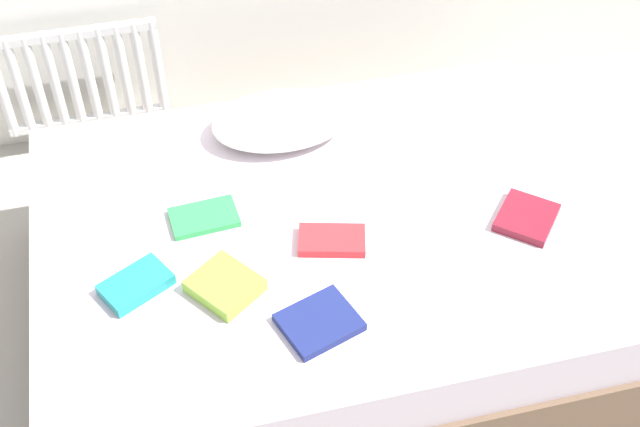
{
  "coord_description": "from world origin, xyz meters",
  "views": [
    {
      "loc": [
        -0.49,
        -1.97,
        2.57
      ],
      "look_at": [
        0.0,
        0.05,
        0.48
      ],
      "focal_mm": 47.5,
      "sensor_mm": 36.0,
      "label": 1
    }
  ],
  "objects_px": {
    "pillow": "(281,120)",
    "textbook_teal": "(136,285)",
    "bed": "(323,268)",
    "textbook_lime": "(225,285)",
    "textbook_maroon": "(527,217)",
    "textbook_red": "(331,240)",
    "textbook_green": "(204,217)",
    "radiator": "(81,79)",
    "textbook_navy": "(319,322)"
  },
  "relations": [
    {
      "from": "bed",
      "to": "textbook_maroon",
      "type": "relative_size",
      "value": 9.93
    },
    {
      "from": "textbook_green",
      "to": "textbook_teal",
      "type": "xyz_separation_m",
      "value": [
        -0.25,
        -0.25,
        0.01
      ]
    },
    {
      "from": "textbook_maroon",
      "to": "textbook_teal",
      "type": "bearing_deg",
      "value": 130.38
    },
    {
      "from": "textbook_maroon",
      "to": "textbook_red",
      "type": "bearing_deg",
      "value": 126.29
    },
    {
      "from": "textbook_navy",
      "to": "textbook_teal",
      "type": "bearing_deg",
      "value": 133.43
    },
    {
      "from": "bed",
      "to": "textbook_lime",
      "type": "relative_size",
      "value": 9.98
    },
    {
      "from": "bed",
      "to": "textbook_red",
      "type": "xyz_separation_m",
      "value": [
        -0.0,
        -0.12,
        0.27
      ]
    },
    {
      "from": "textbook_green",
      "to": "textbook_red",
      "type": "bearing_deg",
      "value": -32.51
    },
    {
      "from": "pillow",
      "to": "textbook_lime",
      "type": "height_order",
      "value": "pillow"
    },
    {
      "from": "textbook_lime",
      "to": "textbook_maroon",
      "type": "distance_m",
      "value": 1.05
    },
    {
      "from": "textbook_navy",
      "to": "bed",
      "type": "bearing_deg",
      "value": 55.68
    },
    {
      "from": "textbook_lime",
      "to": "bed",
      "type": "bearing_deg",
      "value": 85.27
    },
    {
      "from": "textbook_green",
      "to": "textbook_navy",
      "type": "xyz_separation_m",
      "value": [
        0.28,
        -0.53,
        0.0
      ]
    },
    {
      "from": "textbook_green",
      "to": "textbook_teal",
      "type": "bearing_deg",
      "value": -139.0
    },
    {
      "from": "radiator",
      "to": "textbook_green",
      "type": "bearing_deg",
      "value": -70.42
    },
    {
      "from": "textbook_red",
      "to": "textbook_teal",
      "type": "bearing_deg",
      "value": -161.46
    },
    {
      "from": "textbook_green",
      "to": "radiator",
      "type": "bearing_deg",
      "value": 105.27
    },
    {
      "from": "textbook_red",
      "to": "textbook_navy",
      "type": "relative_size",
      "value": 0.99
    },
    {
      "from": "bed",
      "to": "pillow",
      "type": "xyz_separation_m",
      "value": [
        -0.04,
        0.49,
        0.32
      ]
    },
    {
      "from": "radiator",
      "to": "textbook_maroon",
      "type": "height_order",
      "value": "radiator"
    },
    {
      "from": "textbook_green",
      "to": "textbook_maroon",
      "type": "bearing_deg",
      "value": -18.3
    },
    {
      "from": "textbook_red",
      "to": "textbook_lime",
      "type": "height_order",
      "value": "textbook_lime"
    },
    {
      "from": "radiator",
      "to": "textbook_teal",
      "type": "xyz_separation_m",
      "value": [
        0.14,
        -1.36,
        0.14
      ]
    },
    {
      "from": "bed",
      "to": "radiator",
      "type": "bearing_deg",
      "value": 123.33
    },
    {
      "from": "textbook_red",
      "to": "textbook_lime",
      "type": "relative_size",
      "value": 1.1
    },
    {
      "from": "textbook_red",
      "to": "textbook_navy",
      "type": "bearing_deg",
      "value": -95.68
    },
    {
      "from": "radiator",
      "to": "textbook_teal",
      "type": "height_order",
      "value": "radiator"
    },
    {
      "from": "pillow",
      "to": "bed",
      "type": "bearing_deg",
      "value": -84.96
    },
    {
      "from": "radiator",
      "to": "textbook_green",
      "type": "height_order",
      "value": "radiator"
    },
    {
      "from": "bed",
      "to": "textbook_lime",
      "type": "height_order",
      "value": "textbook_lime"
    },
    {
      "from": "textbook_teal",
      "to": "textbook_maroon",
      "type": "bearing_deg",
      "value": -29.13
    },
    {
      "from": "bed",
      "to": "textbook_lime",
      "type": "distance_m",
      "value": 0.52
    },
    {
      "from": "bed",
      "to": "textbook_teal",
      "type": "relative_size",
      "value": 9.37
    },
    {
      "from": "textbook_red",
      "to": "radiator",
      "type": "bearing_deg",
      "value": 135.71
    },
    {
      "from": "bed",
      "to": "textbook_navy",
      "type": "height_order",
      "value": "textbook_navy"
    },
    {
      "from": "textbook_red",
      "to": "textbook_maroon",
      "type": "bearing_deg",
      "value": 10.2
    },
    {
      "from": "pillow",
      "to": "textbook_teal",
      "type": "distance_m",
      "value": 0.89
    },
    {
      "from": "textbook_lime",
      "to": "textbook_teal",
      "type": "bearing_deg",
      "value": -141.23
    },
    {
      "from": "textbook_green",
      "to": "textbook_teal",
      "type": "height_order",
      "value": "textbook_teal"
    },
    {
      "from": "textbook_teal",
      "to": "textbook_lime",
      "type": "bearing_deg",
      "value": -43.62
    },
    {
      "from": "bed",
      "to": "textbook_green",
      "type": "relative_size",
      "value": 8.8
    },
    {
      "from": "textbook_red",
      "to": "pillow",
      "type": "bearing_deg",
      "value": 108.75
    },
    {
      "from": "radiator",
      "to": "textbook_lime",
      "type": "xyz_separation_m",
      "value": [
        0.41,
        -1.43,
        0.15
      ]
    },
    {
      "from": "radiator",
      "to": "textbook_navy",
      "type": "distance_m",
      "value": 1.77
    },
    {
      "from": "bed",
      "to": "textbook_red",
      "type": "distance_m",
      "value": 0.29
    },
    {
      "from": "textbook_red",
      "to": "textbook_maroon",
      "type": "height_order",
      "value": "same"
    },
    {
      "from": "radiator",
      "to": "textbook_navy",
      "type": "height_order",
      "value": "radiator"
    },
    {
      "from": "textbook_navy",
      "to": "textbook_lime",
      "type": "distance_m",
      "value": 0.33
    },
    {
      "from": "textbook_maroon",
      "to": "radiator",
      "type": "bearing_deg",
      "value": 87.73
    },
    {
      "from": "radiator",
      "to": "textbook_green",
      "type": "distance_m",
      "value": 1.18
    }
  ]
}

